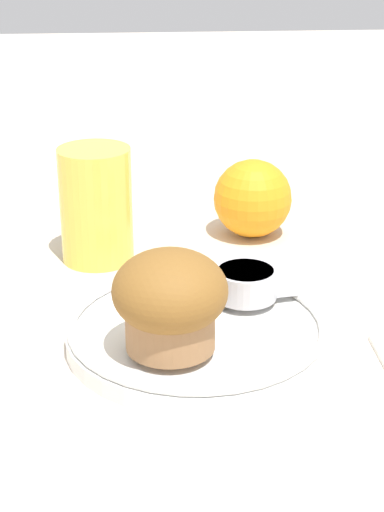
# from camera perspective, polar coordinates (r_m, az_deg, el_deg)

# --- Properties ---
(ground_plane) EXTENTS (3.00, 3.00, 0.00)m
(ground_plane) POSITION_cam_1_polar(r_m,az_deg,el_deg) (0.67, 0.32, -5.85)
(ground_plane) COLOR beige
(plate) EXTENTS (0.20, 0.20, 0.02)m
(plate) POSITION_cam_1_polar(r_m,az_deg,el_deg) (0.66, 0.59, -5.16)
(plate) COLOR white
(plate) RESTS_ON ground_plane
(muffin) EXTENTS (0.08, 0.08, 0.07)m
(muffin) POSITION_cam_1_polar(r_m,az_deg,el_deg) (0.60, -1.48, -2.95)
(muffin) COLOR #9E7047
(muffin) RESTS_ON plate
(cream_ramekin) EXTENTS (0.05, 0.05, 0.02)m
(cream_ramekin) POSITION_cam_1_polar(r_m,az_deg,el_deg) (0.69, 3.59, -1.73)
(cream_ramekin) COLOR silver
(cream_ramekin) RESTS_ON plate
(berry_pair) EXTENTS (0.03, 0.02, 0.02)m
(berry_pair) POSITION_cam_1_polar(r_m,az_deg,el_deg) (0.69, 1.31, -2.12)
(berry_pair) COLOR #B7192D
(berry_pair) RESTS_ON plate
(butter_knife) EXTENTS (0.15, 0.04, 0.00)m
(butter_knife) POSITION_cam_1_polar(r_m,az_deg,el_deg) (0.69, 1.99, -2.81)
(butter_knife) COLOR silver
(butter_knife) RESTS_ON plate
(orange_fruit) EXTENTS (0.08, 0.08, 0.08)m
(orange_fruit) POSITION_cam_1_polar(r_m,az_deg,el_deg) (0.85, 4.06, 3.86)
(orange_fruit) COLOR orange
(orange_fruit) RESTS_ON ground_plane
(juice_glass) EXTENTS (0.07, 0.07, 0.11)m
(juice_glass) POSITION_cam_1_polar(r_m,az_deg,el_deg) (0.80, -6.41, 3.40)
(juice_glass) COLOR #EAD14C
(juice_glass) RESTS_ON ground_plane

